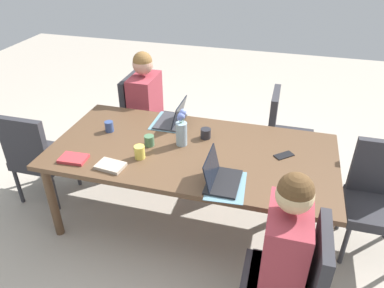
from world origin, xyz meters
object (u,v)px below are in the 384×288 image
object	(u,v)px
chair_near_right_mid	(283,132)
coffee_mug_centre_right	(149,141)
chair_far_left_near	(293,281)
person_near_left_mid	(146,115)
chair_head_left_right_near	(377,195)
laptop_far_left_near	(220,177)
chair_near_left_mid	(142,113)
coffee_mug_near_left	(140,152)
book_red_cover	(73,159)
chair_head_right_left_far	(37,154)
laptop_near_left_mid	(173,119)
phone_black	(284,155)
person_far_left_near	(281,267)
flower_vase	(181,130)
dining_table	(192,156)
coffee_mug_near_right	(109,126)
coffee_mug_centre_left	(206,133)
book_blue_cover	(111,166)

from	to	relation	value
chair_near_right_mid	coffee_mug_centre_right	xyz separation A→B (m)	(1.02, 0.92, 0.27)
chair_far_left_near	chair_near_right_mid	size ratio (longest dim) A/B	1.00
chair_far_left_near	person_near_left_mid	distance (m)	2.31
chair_head_left_right_near	laptop_far_left_near	world-z (taller)	laptop_far_left_near
chair_near_left_mid	chair_head_left_right_near	distance (m)	2.36
coffee_mug_near_left	book_red_cover	world-z (taller)	coffee_mug_near_left
chair_head_right_left_far	laptop_near_left_mid	world-z (taller)	laptop_near_left_mid
phone_black	chair_far_left_near	bearing A→B (deg)	56.36
chair_near_left_mid	chair_near_right_mid	xyz separation A→B (m)	(-1.48, -0.00, 0.00)
person_far_left_near	flower_vase	world-z (taller)	person_far_left_near
dining_table	book_red_cover	distance (m)	0.91
chair_near_right_mid	laptop_near_left_mid	size ratio (longest dim) A/B	2.81
chair_near_left_mid	person_far_left_near	bearing A→B (deg)	132.78
chair_near_right_mid	flower_vase	bearing A→B (deg)	47.12
coffee_mug_near_right	coffee_mug_centre_right	size ratio (longest dim) A/B	1.05
chair_near_right_mid	coffee_mug_near_right	bearing A→B (deg)	29.15
coffee_mug_centre_left	laptop_near_left_mid	bearing A→B (deg)	-26.80
chair_near_left_mid	coffee_mug_centre_right	world-z (taller)	chair_near_left_mid
person_far_left_near	coffee_mug_centre_right	xyz separation A→B (m)	(1.11, -0.77, 0.24)
chair_near_left_mid	coffee_mug_near_left	distance (m)	1.23
book_blue_cover	phone_black	xyz separation A→B (m)	(-1.21, -0.49, -0.01)
book_blue_cover	coffee_mug_centre_left	bearing A→B (deg)	-126.72
person_far_left_near	book_red_cover	world-z (taller)	person_far_left_near
coffee_mug_centre_right	dining_table	bearing A→B (deg)	-175.10
coffee_mug_near_left	book_blue_cover	world-z (taller)	coffee_mug_near_left
dining_table	chair_head_left_right_near	distance (m)	1.44
chair_head_left_right_near	coffee_mug_near_left	size ratio (longest dim) A/B	8.82
coffee_mug_near_right	coffee_mug_centre_left	world-z (taller)	coffee_mug_near_right
flower_vase	coffee_mug_near_left	world-z (taller)	flower_vase
chair_far_left_near	chair_head_left_right_near	bearing A→B (deg)	-121.22
person_near_left_mid	chair_near_left_mid	bearing A→B (deg)	-38.76
chair_head_left_right_near	coffee_mug_centre_right	distance (m)	1.79
person_far_left_near	laptop_near_left_mid	distance (m)	1.59
chair_near_left_mid	coffee_mug_near_right	size ratio (longest dim) A/B	9.98
chair_far_left_near	coffee_mug_near_left	world-z (taller)	chair_far_left_near
chair_near_right_mid	coffee_mug_near_left	xyz separation A→B (m)	(1.03, 1.11, 0.28)
dining_table	chair_far_left_near	bearing A→B (deg)	134.37
coffee_mug_centre_left	book_blue_cover	xyz separation A→B (m)	(0.57, 0.60, -0.03)
chair_near_left_mid	chair_far_left_near	bearing A→B (deg)	133.11
chair_near_left_mid	coffee_mug_near_left	size ratio (longest dim) A/B	8.82
person_far_left_near	coffee_mug_near_left	distance (m)	1.28
chair_far_left_near	chair_near_left_mid	world-z (taller)	same
dining_table	chair_near_right_mid	world-z (taller)	chair_near_right_mid
coffee_mug_centre_right	book_red_cover	size ratio (longest dim) A/B	0.43
dining_table	book_blue_cover	size ratio (longest dim) A/B	11.10
dining_table	book_blue_cover	world-z (taller)	book_blue_cover
laptop_far_left_near	person_near_left_mid	bearing A→B (deg)	-49.49
person_near_left_mid	coffee_mug_centre_left	distance (m)	1.03
person_near_left_mid	laptop_far_left_near	world-z (taller)	person_near_left_mid
flower_vase	chair_near_left_mid	bearing A→B (deg)	-50.20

